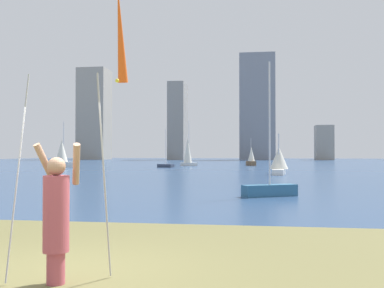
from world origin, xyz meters
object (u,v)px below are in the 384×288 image
at_px(person, 56,214).
at_px(sailboat_5, 166,165).
at_px(kite_flag_right, 120,39).
at_px(sailboat_8, 62,153).
at_px(sailboat_2, 251,157).
at_px(sailboat_3, 270,188).
at_px(sailboat_7, 188,153).
at_px(sailboat_1, 279,161).

height_order(person, sailboat_5, sailboat_5).
bearing_deg(person, kite_flag_right, 51.85).
xyz_separation_m(person, sailboat_8, (-19.87, 43.93, 0.67)).
bearing_deg(sailboat_8, sailboat_2, 25.07).
bearing_deg(sailboat_3, sailboat_5, 108.77).
relative_size(sailboat_5, sailboat_8, 0.83).
distance_m(person, sailboat_2, 54.12).
relative_size(kite_flag_right, sailboat_7, 0.76).
bearing_deg(sailboat_5, sailboat_3, -71.23).
bearing_deg(sailboat_2, sailboat_3, -88.07).
distance_m(kite_flag_right, sailboat_3, 12.72).
bearing_deg(sailboat_1, sailboat_5, 130.19).
bearing_deg(sailboat_5, sailboat_8, -172.21).
relative_size(person, sailboat_5, 0.44).
xyz_separation_m(sailboat_2, sailboat_3, (1.39, -41.25, -0.77)).
xyz_separation_m(kite_flag_right, sailboat_5, (-8.53, 44.76, -3.34)).
bearing_deg(person, sailboat_2, 88.40).
distance_m(sailboat_1, sailboat_7, 23.31).
bearing_deg(sailboat_1, sailboat_2, 96.35).
bearing_deg(sailboat_3, sailboat_1, 86.30).
bearing_deg(sailboat_2, sailboat_1, -83.65).
bearing_deg(sailboat_8, person, -65.66).
xyz_separation_m(sailboat_5, sailboat_8, (-11.99, -1.64, 1.39)).
xyz_separation_m(sailboat_3, sailboat_7, (-9.47, 38.89, 1.38)).
xyz_separation_m(person, sailboat_2, (1.85, 54.09, 0.15)).
xyz_separation_m(sailboat_7, sailboat_8, (-13.64, -7.80, -0.09)).
bearing_deg(sailboat_5, sailboat_7, 74.99).
relative_size(sailboat_1, sailboat_2, 0.91).
relative_size(sailboat_1, sailboat_8, 0.62).
bearing_deg(person, sailboat_7, 97.23).
distance_m(sailboat_7, sailboat_8, 15.71).
bearing_deg(person, sailboat_8, 114.70).
height_order(person, kite_flag_right, kite_flag_right).
bearing_deg(sailboat_2, kite_flag_right, -91.29).
distance_m(kite_flag_right, sailboat_1, 30.53).
bearing_deg(kite_flag_right, sailboat_2, 88.71).
distance_m(sailboat_2, sailboat_7, 8.44).
distance_m(person, sailboat_7, 52.11).
relative_size(person, sailboat_2, 0.54).
relative_size(sailboat_2, sailboat_7, 0.63).
distance_m(sailboat_2, sailboat_8, 23.99).
distance_m(kite_flag_right, sailboat_8, 47.79).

